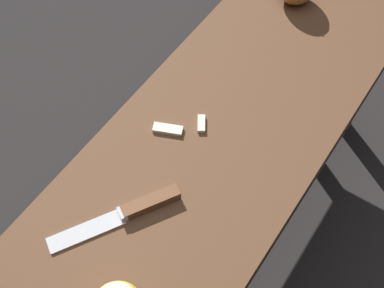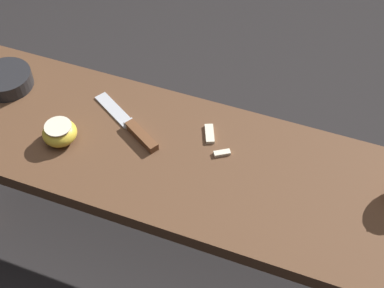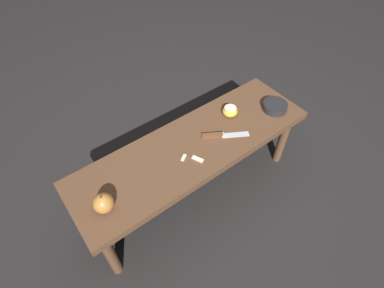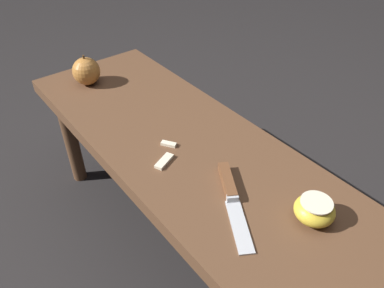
# 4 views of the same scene
# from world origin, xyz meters

# --- Properties ---
(ground_plane) EXTENTS (8.00, 8.00, 0.00)m
(ground_plane) POSITION_xyz_m (0.00, 0.00, 0.00)
(ground_plane) COLOR black
(wooden_bench) EXTENTS (1.29, 0.40, 0.43)m
(wooden_bench) POSITION_xyz_m (0.00, 0.00, 0.37)
(wooden_bench) COLOR brown
(wooden_bench) RESTS_ON ground_plane
(knife) EXTENTS (0.22, 0.15, 0.02)m
(knife) POSITION_xyz_m (-0.14, 0.03, 0.43)
(knife) COLOR #B7BABF
(knife) RESTS_ON wooden_bench
(apple_slice_near_knife) EXTENTS (0.04, 0.03, 0.01)m
(apple_slice_near_knife) POSITION_xyz_m (0.09, 0.04, 0.43)
(apple_slice_near_knife) COLOR beige
(apple_slice_near_knife) RESTS_ON wooden_bench
(apple_slice_center) EXTENTS (0.04, 0.06, 0.01)m
(apple_slice_center) POSITION_xyz_m (0.04, 0.09, 0.43)
(apple_slice_center) COLOR beige
(apple_slice_center) RESTS_ON wooden_bench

